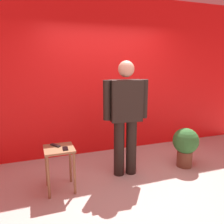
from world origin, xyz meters
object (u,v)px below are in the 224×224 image
Objects in this scene: standing_person at (126,113)px; side_table at (59,157)px; cell_phone at (65,149)px; potted_plant at (185,144)px; tv_remote at (55,145)px.

side_table is (-1.05, -0.14, -0.52)m from standing_person.
cell_phone is 0.21× the size of potted_plant.
potted_plant is at bearing -5.38° from standing_person.
tv_remote is at bearing 114.21° from side_table.
cell_phone is 0.20m from tv_remote.
potted_plant reaches higher than side_table.
standing_person is at bearing 7.48° from side_table.
standing_person reaches higher than potted_plant.
standing_person is at bearing -31.45° from tv_remote.
cell_phone is at bearing -167.83° from standing_person.
side_table is at bearing 139.88° from cell_phone.
side_table is at bearing -179.04° from potted_plant.
standing_person is at bearing 15.02° from cell_phone.
side_table is 4.39× the size of cell_phone.
tv_remote is (-1.09, -0.05, -0.37)m from standing_person.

